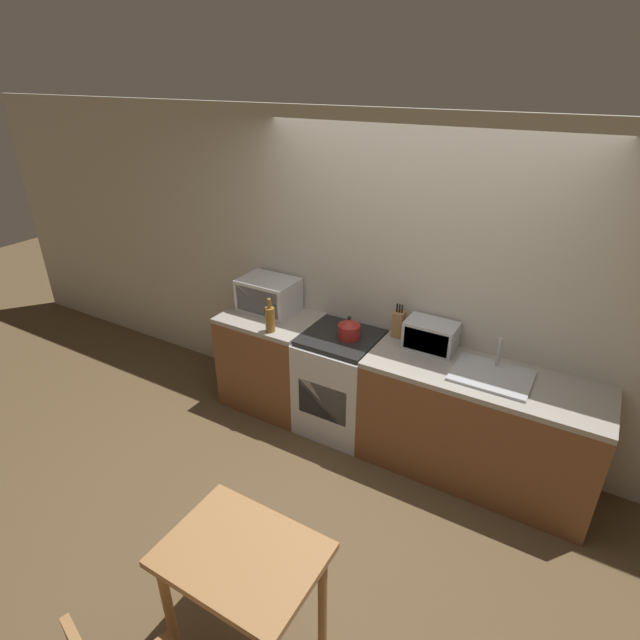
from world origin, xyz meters
name	(u,v)px	position (x,y,z in m)	size (l,w,h in m)	color
ground_plane	(342,500)	(0.00, 0.00, 0.00)	(16.00, 16.00, 0.00)	brown
wall_back	(411,287)	(0.00, 1.11, 1.30)	(10.00, 0.06, 2.60)	beige
counter_left_run	(272,360)	(-1.16, 0.77, 0.45)	(0.82, 0.62, 0.90)	brown
counter_right_run	(476,426)	(0.72, 0.77, 0.45)	(1.70, 0.62, 0.90)	brown
stove_range	(340,382)	(-0.44, 0.76, 0.45)	(0.61, 0.62, 0.90)	silver
kettle	(349,329)	(-0.37, 0.77, 0.98)	(0.18, 0.18, 0.20)	maroon
microwave	(269,295)	(-1.23, 0.87, 1.05)	(0.50, 0.36, 0.29)	silver
bottle	(270,319)	(-0.98, 0.54, 1.01)	(0.08, 0.08, 0.29)	olive
knife_block	(398,324)	(-0.04, 0.99, 1.01)	(0.09, 0.08, 0.29)	#9E7042
toaster_oven	(431,336)	(0.25, 0.93, 1.01)	(0.39, 0.24, 0.22)	#ADAFB5
sink_basin	(492,375)	(0.76, 0.77, 0.91)	(0.54, 0.41, 0.24)	#ADAFB5
dining_table	(243,571)	(0.07, -1.18, 0.64)	(0.76, 0.57, 0.77)	#9E7042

